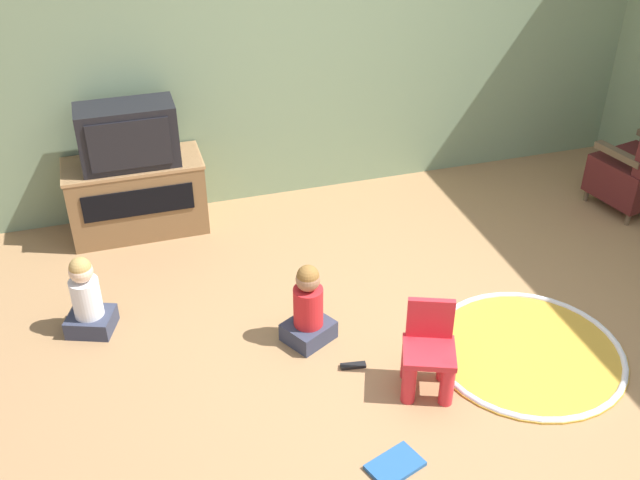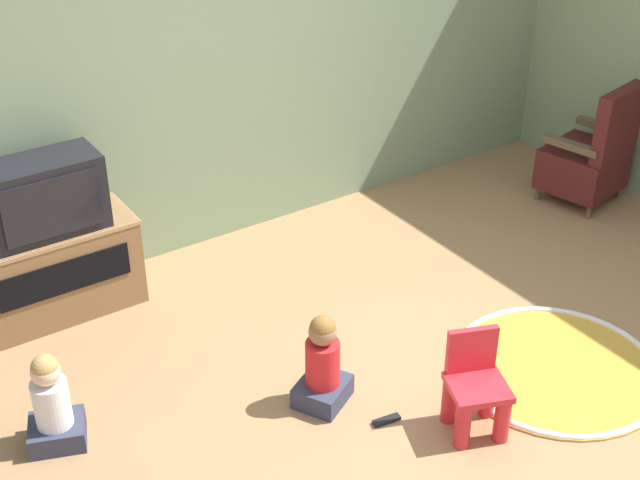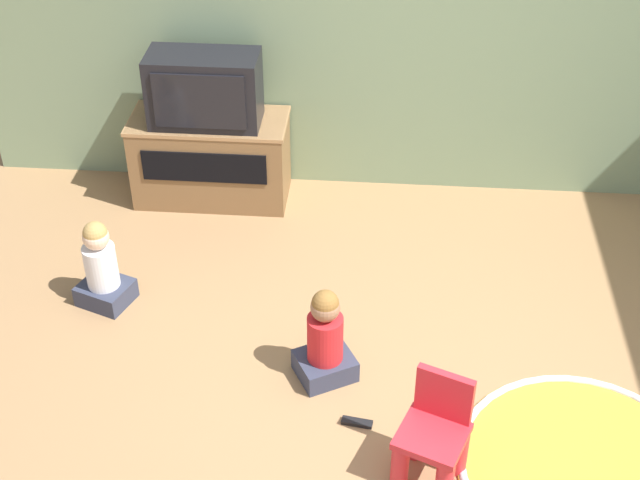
{
  "view_description": "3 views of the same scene",
  "coord_description": "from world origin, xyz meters",
  "px_view_note": "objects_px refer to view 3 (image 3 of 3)",
  "views": [
    {
      "loc": [
        -1.58,
        -3.06,
        3.01
      ],
      "look_at": [
        -0.54,
        0.37,
        0.69
      ],
      "focal_mm": 42.0,
      "sensor_mm": 36.0,
      "label": 1
    },
    {
      "loc": [
        -2.66,
        -2.66,
        3.13
      ],
      "look_at": [
        -0.45,
        0.63,
        0.79
      ],
      "focal_mm": 50.0,
      "sensor_mm": 36.0,
      "label": 2
    },
    {
      "loc": [
        -0.38,
        -2.91,
        3.25
      ],
      "look_at": [
        -0.67,
        0.69,
        0.6
      ],
      "focal_mm": 50.0,
      "sensor_mm": 36.0,
      "label": 3
    }
  ],
  "objects_px": {
    "child_watching_center": "(325,340)",
    "child_watching_left": "(102,268)",
    "yellow_kid_chair": "(433,440)",
    "remote_control": "(357,422)",
    "tv_cabinet": "(211,157)",
    "television": "(204,89)"
  },
  "relations": [
    {
      "from": "tv_cabinet",
      "to": "child_watching_left",
      "type": "bearing_deg",
      "value": -110.28
    },
    {
      "from": "tv_cabinet",
      "to": "child_watching_center",
      "type": "distance_m",
      "value": 1.81
    },
    {
      "from": "tv_cabinet",
      "to": "yellow_kid_chair",
      "type": "xyz_separation_m",
      "value": [
        1.38,
        -2.19,
        -0.07
      ]
    },
    {
      "from": "yellow_kid_chair",
      "to": "child_watching_left",
      "type": "height_order",
      "value": "yellow_kid_chair"
    },
    {
      "from": "yellow_kid_chair",
      "to": "child_watching_center",
      "type": "xyz_separation_m",
      "value": [
        -0.52,
        0.59,
        0.01
      ]
    },
    {
      "from": "yellow_kid_chair",
      "to": "remote_control",
      "type": "relative_size",
      "value": 3.49
    },
    {
      "from": "tv_cabinet",
      "to": "child_watching_left",
      "type": "distance_m",
      "value": 1.19
    },
    {
      "from": "tv_cabinet",
      "to": "child_watching_center",
      "type": "height_order",
      "value": "tv_cabinet"
    },
    {
      "from": "remote_control",
      "to": "tv_cabinet",
      "type": "bearing_deg",
      "value": -52.92
    },
    {
      "from": "remote_control",
      "to": "television",
      "type": "bearing_deg",
      "value": -52.52
    },
    {
      "from": "tv_cabinet",
      "to": "television",
      "type": "bearing_deg",
      "value": -90.0
    },
    {
      "from": "tv_cabinet",
      "to": "television",
      "type": "relative_size",
      "value": 1.47
    },
    {
      "from": "child_watching_left",
      "to": "remote_control",
      "type": "xyz_separation_m",
      "value": [
        1.45,
        -0.8,
        -0.22
      ]
    },
    {
      "from": "television",
      "to": "child_watching_left",
      "type": "relative_size",
      "value": 1.26
    },
    {
      "from": "child_watching_center",
      "to": "child_watching_left",
      "type": "bearing_deg",
      "value": 130.6
    },
    {
      "from": "child_watching_left",
      "to": "yellow_kid_chair",
      "type": "bearing_deg",
      "value": -10.21
    },
    {
      "from": "tv_cabinet",
      "to": "remote_control",
      "type": "distance_m",
      "value": 2.2
    },
    {
      "from": "television",
      "to": "remote_control",
      "type": "xyz_separation_m",
      "value": [
        1.04,
        -1.89,
        -0.78
      ]
    },
    {
      "from": "child_watching_left",
      "to": "child_watching_center",
      "type": "xyz_separation_m",
      "value": [
        1.27,
        -0.48,
        0.0
      ]
    },
    {
      "from": "yellow_kid_chair",
      "to": "child_watching_center",
      "type": "relative_size",
      "value": 1.0
    },
    {
      "from": "child_watching_left",
      "to": "tv_cabinet",
      "type": "bearing_deg",
      "value": 90.45
    },
    {
      "from": "tv_cabinet",
      "to": "child_watching_left",
      "type": "xyz_separation_m",
      "value": [
        -0.41,
        -1.11,
        -0.06
      ]
    }
  ]
}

